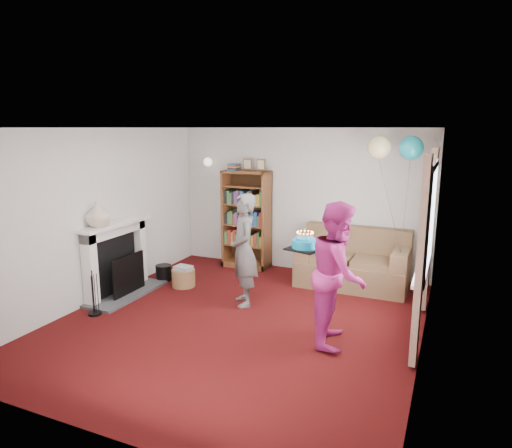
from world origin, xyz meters
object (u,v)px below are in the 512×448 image
at_px(person_magenta, 338,273).
at_px(person_striped, 244,250).
at_px(bookcase, 247,220).
at_px(birthday_cake, 305,244).
at_px(sofa, 354,264).

bearing_deg(person_magenta, person_striped, 58.49).
bearing_deg(bookcase, person_striped, -66.84).
height_order(bookcase, birthday_cake, bookcase).
bearing_deg(person_magenta, birthday_cake, 55.29).
bearing_deg(birthday_cake, sofa, 82.40).
bearing_deg(person_striped, bookcase, 168.35).
xyz_separation_m(person_striped, birthday_cake, (1.02, -0.39, 0.29)).
xyz_separation_m(bookcase, person_magenta, (2.24, -2.33, -0.02)).
xyz_separation_m(person_magenta, birthday_cake, (-0.49, 0.24, 0.25)).
bearing_deg(sofa, birthday_cake, -97.38).
distance_m(bookcase, person_magenta, 3.23).
bearing_deg(person_magenta, bookcase, 34.85).
bearing_deg(birthday_cake, person_striped, 159.01).
distance_m(sofa, person_magenta, 2.18).
xyz_separation_m(bookcase, sofa, (2.00, -0.23, -0.53)).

